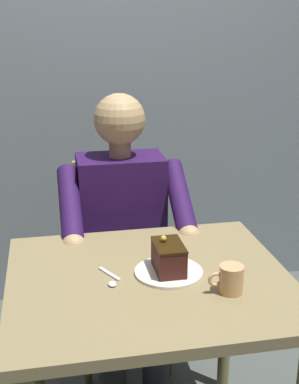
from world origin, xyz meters
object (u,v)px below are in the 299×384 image
(dining_table, at_px, (150,305))
(coffee_cup, at_px, (231,279))
(chair, at_px, (119,251))
(seated_person, at_px, (124,237))
(dessert_spoon, at_px, (111,279))
(cake_slice, at_px, (169,257))

(dining_table, distance_m, coffee_cup, 0.30)
(chair, relative_size, coffee_cup, 8.36)
(chair, distance_m, coffee_cup, 0.94)
(seated_person, distance_m, dessert_spoon, 0.57)
(dining_table, bearing_deg, coffee_cup, 147.12)
(chair, height_order, coffee_cup, chair)
(dining_table, bearing_deg, chair, -90.00)
(dessert_spoon, bearing_deg, coffee_cup, 157.28)
(cake_slice, bearing_deg, coffee_cup, 135.08)
(seated_person, height_order, dessert_spoon, seated_person)
(dining_table, distance_m, dessert_spoon, 0.16)
(chair, xyz_separation_m, dessert_spoon, (0.12, 0.72, 0.25))
(dessert_spoon, bearing_deg, seated_person, -102.64)
(seated_person, bearing_deg, dessert_spoon, 77.36)
(dining_table, height_order, dessert_spoon, dessert_spoon)
(chair, bearing_deg, coffee_cup, 104.12)
(coffee_cup, bearing_deg, seated_person, -72.54)
(coffee_cup, distance_m, dessert_spoon, 0.37)
(chair, xyz_separation_m, cake_slice, (-0.06, 0.71, 0.30))
(coffee_cup, height_order, dessert_spoon, coffee_cup)
(dining_table, height_order, cake_slice, cake_slice)
(chair, bearing_deg, dessert_spoon, 80.33)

